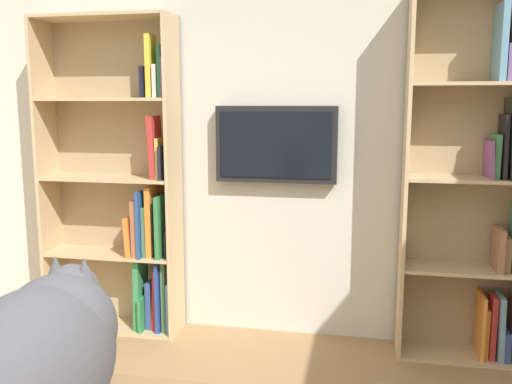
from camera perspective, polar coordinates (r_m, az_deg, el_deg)
The scene contains 5 objects.
wall_back at distance 3.55m, azimuth 2.88°, elevation 6.37°, with size 4.52×0.06×2.70m, color beige.
bookshelf_left at distance 3.44m, azimuth 23.04°, elevation 1.04°, with size 0.77×0.28×2.18m.
bookshelf_right at distance 3.73m, azimuth -13.28°, elevation -0.25°, with size 0.92×0.28×2.07m.
wall_mounted_tv at distance 3.48m, azimuth 2.09°, elevation 4.96°, with size 0.77×0.07×0.48m.
cat at distance 1.41m, azimuth -21.59°, elevation -15.68°, with size 0.34×0.67×0.40m.
Camera 1 is at (-0.52, 1.28, 1.53)m, focal length 38.44 mm.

